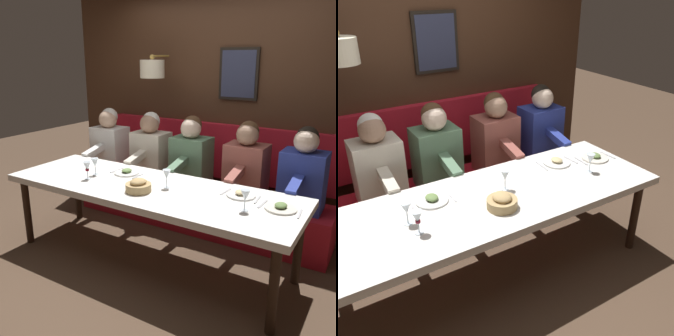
% 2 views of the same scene
% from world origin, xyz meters
% --- Properties ---
extents(ground_plane, '(12.00, 12.00, 0.00)m').
position_xyz_m(ground_plane, '(0.00, 0.00, 0.00)').
color(ground_plane, '#4C3828').
extents(dining_table, '(0.90, 2.70, 0.74)m').
position_xyz_m(dining_table, '(0.00, 0.00, 0.68)').
color(dining_table, silver).
rests_on(dining_table, ground_plane).
extents(banquette_bench, '(0.52, 2.90, 0.45)m').
position_xyz_m(banquette_bench, '(0.89, 0.00, 0.23)').
color(banquette_bench, red).
rests_on(banquette_bench, ground_plane).
extents(back_wall_panel, '(0.59, 4.10, 2.90)m').
position_xyz_m(back_wall_panel, '(1.46, 0.01, 1.36)').
color(back_wall_panel, '#422819').
rests_on(back_wall_panel, ground_plane).
extents(diner_nearest, '(0.60, 0.40, 0.79)m').
position_xyz_m(diner_nearest, '(0.88, -1.12, 0.82)').
color(diner_nearest, '#283893').
rests_on(diner_nearest, banquette_bench).
extents(diner_near, '(0.60, 0.40, 0.79)m').
position_xyz_m(diner_near, '(0.88, -0.57, 0.82)').
color(diner_near, '#934C42').
rests_on(diner_near, banquette_bench).
extents(diner_middle, '(0.60, 0.40, 0.79)m').
position_xyz_m(diner_middle, '(0.88, 0.05, 0.82)').
color(diner_middle, '#567A5B').
rests_on(diner_middle, banquette_bench).
extents(diner_far, '(0.60, 0.40, 0.79)m').
position_xyz_m(diner_far, '(0.88, 0.58, 0.82)').
color(diner_far, beige).
rests_on(diner_far, banquette_bench).
extents(place_setting_0, '(0.24, 0.32, 0.05)m').
position_xyz_m(place_setting_0, '(0.19, -0.79, 0.75)').
color(place_setting_0, silver).
rests_on(place_setting_0, dining_table).
extents(place_setting_1, '(0.24, 0.31, 0.05)m').
position_xyz_m(place_setting_1, '(0.18, 0.38, 0.75)').
color(place_setting_1, silver).
rests_on(place_setting_1, dining_table).
extents(place_setting_2, '(0.24, 0.32, 0.05)m').
position_xyz_m(place_setting_2, '(0.09, -1.14, 0.75)').
color(place_setting_2, silver).
rests_on(place_setting_2, dining_table).
extents(wine_glass_0, '(0.07, 0.07, 0.16)m').
position_xyz_m(wine_glass_0, '(0.00, 0.62, 0.86)').
color(wine_glass_0, silver).
rests_on(wine_glass_0, dining_table).
extents(wine_glass_1, '(0.07, 0.07, 0.16)m').
position_xyz_m(wine_glass_1, '(-0.08, -0.92, 0.86)').
color(wine_glass_1, silver).
rests_on(wine_glass_1, dining_table).
extents(wine_glass_2, '(0.07, 0.07, 0.16)m').
position_xyz_m(wine_glass_2, '(-0.14, 0.59, 0.86)').
color(wine_glass_2, silver).
rests_on(wine_glass_2, dining_table).
extents(wine_glass_3, '(0.07, 0.07, 0.16)m').
position_xyz_m(wine_glass_3, '(0.05, -0.16, 0.86)').
color(wine_glass_3, silver).
rests_on(wine_glass_3, dining_table).
extents(bread_bowl, '(0.22, 0.22, 0.12)m').
position_xyz_m(bread_bowl, '(-0.16, -0.01, 0.79)').
color(bread_bowl, tan).
rests_on(bread_bowl, dining_table).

